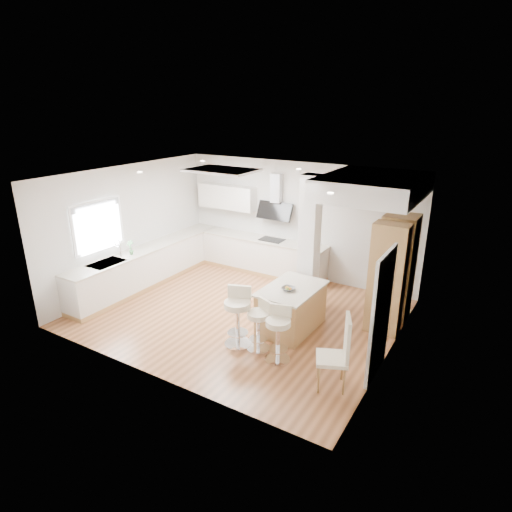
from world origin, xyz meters
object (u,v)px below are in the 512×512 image
Objects in this scene: bar_stool_c at (278,331)px; dining_chair at (340,350)px; bar_stool_b at (259,323)px; peninsula at (291,308)px; bar_stool_a at (238,314)px.

dining_chair reaches higher than bar_stool_c.
bar_stool_b is 0.77× the size of dining_chair.
bar_stool_b reaches higher than peninsula.
dining_chair reaches higher than bar_stool_a.
bar_stool_a reaches higher than peninsula.
dining_chair is at bearing 11.77° from bar_stool_b.
peninsula is at bearing 114.60° from dining_chair.
dining_chair is at bearing -23.54° from bar_stool_c.
dining_chair is (1.56, -0.30, 0.12)m from bar_stool_b.
peninsula is at bearing 104.03° from bar_stool_b.
bar_stool_a is at bearing -149.24° from bar_stool_b.
bar_stool_c is at bearing 147.23° from dining_chair.
peninsula is at bearing 41.51° from bar_stool_a.
dining_chair is (1.41, -1.24, 0.21)m from peninsula.
dining_chair is at bearing -39.48° from peninsula.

